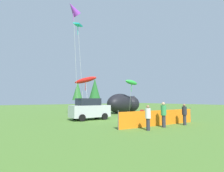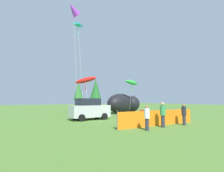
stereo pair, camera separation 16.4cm
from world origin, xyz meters
name	(u,v)px [view 2 (the right image)]	position (x,y,z in m)	size (l,w,h in m)	color
ground_plane	(139,119)	(0.00, 0.00, 0.00)	(120.00, 120.00, 0.00)	#4C752D
parked_car	(89,109)	(-4.26, 2.57, 1.04)	(3.97, 1.90, 2.13)	#B7BCC1
folding_chair	(143,113)	(1.65, 1.08, 0.49)	(0.65, 0.65, 0.86)	maroon
inflatable_cat	(124,104)	(4.23, 7.76, 1.32)	(7.85, 5.06, 2.87)	black
safety_fence	(159,118)	(-1.60, -4.01, 0.59)	(7.77, 0.55, 1.29)	orange
spectator_in_black_shirt	(163,114)	(-2.10, -4.80, 0.99)	(0.40, 0.40, 1.82)	#2D2D38
spectator_in_white_shirt	(184,114)	(0.13, -5.03, 0.91)	(0.36, 0.36, 1.67)	#2D2D38
spectator_in_grey_shirt	(147,117)	(-3.99, -5.04, 0.90)	(0.36, 0.36, 1.65)	#2D2D38
kite_red_lizard	(86,80)	(-2.80, 6.49, 4.42)	(2.34, 4.13, 5.02)	silver
kite_teal_diamond	(78,27)	(-3.55, 7.30, 11.35)	(1.70, 1.26, 11.86)	silver
kite_purple_delta	(73,10)	(-5.37, 4.46, 11.89)	(2.15, 1.79, 12.75)	silver
kite_green_fish	(132,82)	(3.67, 5.21, 4.40)	(2.21, 1.45, 4.90)	silver
horizon_tree_east	(96,89)	(16.32, 37.97, 5.55)	(3.79, 3.79, 9.04)	brown
horizon_tree_west	(78,91)	(9.88, 37.40, 4.66)	(3.18, 3.18, 7.60)	brown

